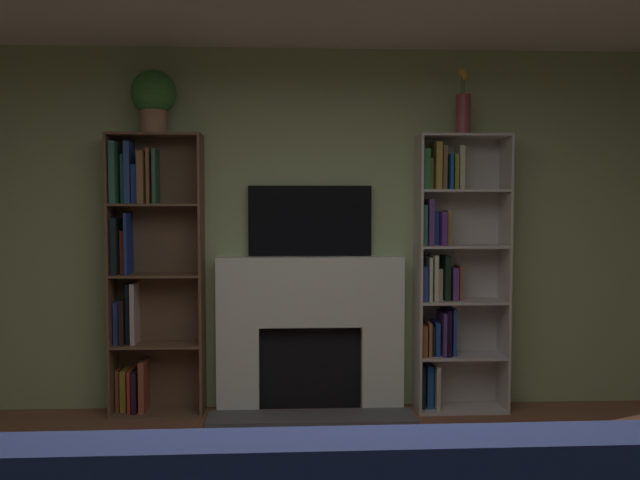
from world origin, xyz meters
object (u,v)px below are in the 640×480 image
(fireplace, at_px, (310,331))
(vase_with_flowers, at_px, (463,109))
(potted_plant, at_px, (154,97))
(bookshelf_left, at_px, (147,271))
(tv, at_px, (310,221))
(bookshelf_right, at_px, (449,270))

(fireplace, bearing_deg, vase_with_flowers, -2.79)
(potted_plant, relative_size, vase_with_flowers, 0.93)
(bookshelf_left, xyz_separation_m, vase_with_flowers, (2.31, -0.05, 1.18))
(fireplace, height_order, potted_plant, potted_plant)
(tv, relative_size, bookshelf_left, 0.45)
(fireplace, distance_m, potted_plant, 2.03)
(tv, distance_m, bookshelf_right, 1.10)
(vase_with_flowers, bearing_deg, bookshelf_left, 178.64)
(fireplace, distance_m, bookshelf_left, 1.28)
(bookshelf_right, height_order, potted_plant, potted_plant)
(bookshelf_right, bearing_deg, tv, 175.48)
(tv, distance_m, bookshelf_left, 1.25)
(bookshelf_right, distance_m, potted_plant, 2.48)
(fireplace, xyz_separation_m, tv, (0.00, 0.07, 0.82))
(fireplace, relative_size, vase_with_flowers, 3.06)
(bookshelf_left, distance_m, bookshelf_right, 2.22)
(fireplace, bearing_deg, bookshelf_right, -0.86)
(tv, xyz_separation_m, potted_plant, (-1.11, -0.12, 0.88))
(potted_plant, height_order, vase_with_flowers, vase_with_flowers)
(fireplace, relative_size, bookshelf_left, 0.73)
(potted_plant, bearing_deg, tv, 6.15)
(bookshelf_right, bearing_deg, bookshelf_left, 179.58)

